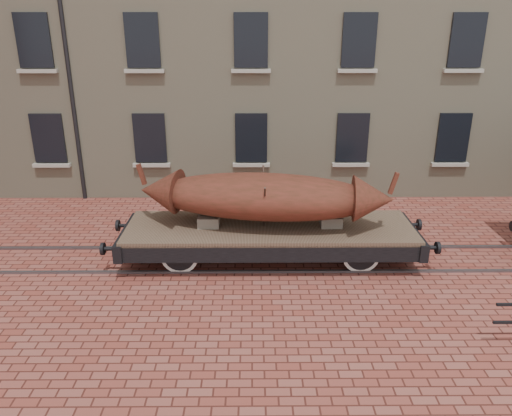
{
  "coord_description": "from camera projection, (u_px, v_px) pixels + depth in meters",
  "views": [
    {
      "loc": [
        -2.46,
        -12.0,
        6.07
      ],
      "look_at": [
        -2.37,
        0.5,
        1.3
      ],
      "focal_mm": 35.0,
      "sensor_mm": 36.0,
      "label": 1
    }
  ],
  "objects": [
    {
      "name": "rail_track",
      "position": [
        344.0,
        259.0,
        13.38
      ],
      "size": [
        30.0,
        1.52,
        0.06
      ],
      "color": "#59595E",
      "rests_on": "ground"
    },
    {
      "name": "ground",
      "position": [
        344.0,
        260.0,
        13.39
      ],
      "size": [
        90.0,
        90.0,
        0.0
      ],
      "primitive_type": "plane",
      "color": "brown"
    },
    {
      "name": "iron_boat",
      "position": [
        264.0,
        196.0,
        12.73
      ],
      "size": [
        6.58,
        2.5,
        1.58
      ],
      "color": "maroon",
      "rests_on": "flatcar_wagon"
    },
    {
      "name": "flatcar_wagon",
      "position": [
        270.0,
        233.0,
        13.1
      ],
      "size": [
        8.44,
        2.29,
        1.27
      ],
      "color": "brown",
      "rests_on": "ground"
    }
  ]
}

